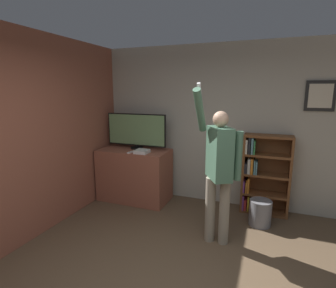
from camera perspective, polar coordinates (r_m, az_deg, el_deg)
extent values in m
cube|color=#B2AD9E|center=(4.53, 11.56, 3.83)|extent=(6.17, 0.06, 2.70)
cube|color=black|center=(4.44, 30.23, 9.04)|extent=(0.40, 0.02, 0.44)
cube|color=beige|center=(4.42, 30.25, 9.03)|extent=(0.31, 0.01, 0.34)
cube|color=#93513D|center=(4.20, -21.97, 2.64)|extent=(0.06, 4.33, 2.70)
cube|color=#93513D|center=(4.77, -7.26, -6.64)|extent=(1.23, 0.64, 0.92)
cylinder|color=black|center=(4.74, -6.79, -0.80)|extent=(0.22, 0.22, 0.03)
cylinder|color=black|center=(4.73, -6.80, -0.33)|extent=(0.06, 0.06, 0.05)
cube|color=black|center=(4.68, -6.89, 3.14)|extent=(1.12, 0.04, 0.56)
cube|color=#6B9360|center=(4.66, -7.02, 3.10)|extent=(1.08, 0.01, 0.53)
cube|color=white|center=(4.37, -5.70, -1.63)|extent=(0.22, 0.22, 0.06)
cube|color=white|center=(4.42, -8.18, -1.79)|extent=(0.06, 0.14, 0.02)
cube|color=brown|center=(4.45, 16.08, -5.97)|extent=(0.04, 0.28, 1.27)
cube|color=brown|center=(4.45, 24.94, -6.60)|extent=(0.04, 0.28, 1.27)
cube|color=brown|center=(4.56, 20.53, -5.81)|extent=(0.72, 0.01, 1.27)
cube|color=brown|center=(4.65, 19.96, -13.58)|extent=(0.65, 0.28, 0.04)
cube|color=brown|center=(4.54, 20.22, -10.13)|extent=(0.65, 0.28, 0.04)
cube|color=brown|center=(4.43, 20.51, -6.30)|extent=(0.65, 0.28, 0.04)
cube|color=brown|center=(4.35, 20.80, -2.30)|extent=(0.65, 0.28, 0.04)
cube|color=brown|center=(4.29, 21.09, 1.59)|extent=(0.65, 0.28, 0.04)
cube|color=#7A3889|center=(4.58, 16.09, -11.99)|extent=(0.03, 0.21, 0.26)
cube|color=red|center=(4.61, 16.52, -12.34)|extent=(0.03, 0.24, 0.19)
cube|color=gold|center=(4.57, 17.10, -12.13)|extent=(0.02, 0.20, 0.25)
cube|color=#7A3889|center=(4.49, 16.28, -8.61)|extent=(0.02, 0.24, 0.18)
cube|color=orange|center=(4.48, 16.73, -8.71)|extent=(0.02, 0.23, 0.18)
cube|color=orange|center=(4.49, 17.16, -8.33)|extent=(0.03, 0.27, 0.23)
cube|color=#232328|center=(4.38, 16.63, -4.92)|extent=(0.04, 0.20, 0.16)
cube|color=beige|center=(4.39, 17.28, -4.41)|extent=(0.04, 0.25, 0.24)
cube|color=orange|center=(4.38, 17.85, -4.43)|extent=(0.04, 0.25, 0.24)
cube|color=#5B8E99|center=(4.39, 18.38, -4.58)|extent=(0.02, 0.26, 0.22)
cube|color=#5B8E99|center=(4.38, 18.74, -4.78)|extent=(0.02, 0.23, 0.20)
cube|color=beige|center=(4.30, 16.80, -0.45)|extent=(0.03, 0.21, 0.22)
cube|color=#232328|center=(4.30, 17.37, -0.22)|extent=(0.03, 0.23, 0.26)
cube|color=#5B8E99|center=(4.29, 17.92, -0.33)|extent=(0.03, 0.20, 0.25)
cube|color=#338447|center=(4.30, 18.35, -0.60)|extent=(0.02, 0.21, 0.21)
cylinder|color=gray|center=(3.53, 9.16, -13.89)|extent=(0.13, 0.13, 0.86)
cylinder|color=gray|center=(3.50, 12.13, -14.22)|extent=(0.13, 0.13, 0.86)
cube|color=#477056|center=(3.26, 11.12, -2.00)|extent=(0.39, 0.46, 0.65)
sphere|color=tan|center=(3.19, 11.42, 5.34)|extent=(0.19, 0.19, 0.19)
cylinder|color=#477056|center=(3.24, 15.08, -2.55)|extent=(0.09, 0.09, 0.60)
cylinder|color=#477056|center=(3.11, 6.95, 7.22)|extent=(0.09, 0.42, 0.54)
cube|color=white|center=(3.05, 6.79, 11.84)|extent=(0.04, 0.09, 0.14)
cylinder|color=gray|center=(4.18, 19.43, -13.91)|extent=(0.31, 0.31, 0.38)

